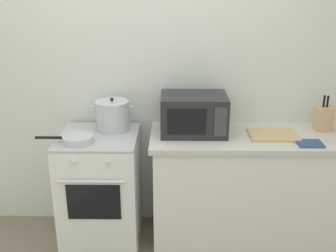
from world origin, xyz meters
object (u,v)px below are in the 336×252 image
object	(u,v)px
frying_pan	(77,139)
knife_block	(324,118)
stove	(101,189)
oven_mitt	(310,144)
microwave	(194,114)
stock_pot	(113,115)
cutting_board	(273,135)

from	to	relation	value
frying_pan	knife_block	world-z (taller)	knife_block
stove	oven_mitt	xyz separation A→B (m)	(1.56, -0.16, 0.47)
microwave	knife_block	world-z (taller)	microwave
knife_block	oven_mitt	world-z (taller)	knife_block
stove	frying_pan	size ratio (longest dim) A/B	2.16
microwave	oven_mitt	bearing A→B (deg)	-16.08
frying_pan	microwave	size ratio (longest dim) A/B	0.85
stove	microwave	bearing A→B (deg)	6.18
stock_pot	cutting_board	world-z (taller)	stock_pot
stock_pot	oven_mitt	size ratio (longest dim) A/B	1.92
stock_pot	oven_mitt	world-z (taller)	stock_pot
knife_block	cutting_board	bearing A→B (deg)	-161.47
microwave	oven_mitt	distance (m)	0.87
stove	microwave	distance (m)	0.96
microwave	oven_mitt	size ratio (longest dim) A/B	2.78
stock_pot	frying_pan	world-z (taller)	stock_pot
stock_pot	microwave	bearing A→B (deg)	-4.90
oven_mitt	microwave	bearing A→B (deg)	163.92
oven_mitt	frying_pan	bearing A→B (deg)	179.11
cutting_board	knife_block	distance (m)	0.45
knife_block	frying_pan	bearing A→B (deg)	-171.70
microwave	oven_mitt	xyz separation A→B (m)	(0.83, -0.24, -0.14)
stove	oven_mitt	distance (m)	1.63
frying_pan	cutting_board	bearing A→B (deg)	5.24
stove	microwave	size ratio (longest dim) A/B	1.84
stove	stock_pot	world-z (taller)	stock_pot
frying_pan	cutting_board	world-z (taller)	frying_pan
stock_pot	frying_pan	bearing A→B (deg)	-130.44
frying_pan	oven_mitt	bearing A→B (deg)	-0.89
stock_pot	frying_pan	size ratio (longest dim) A/B	0.81
cutting_board	stove	bearing A→B (deg)	-179.95
microwave	knife_block	size ratio (longest dim) A/B	1.77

